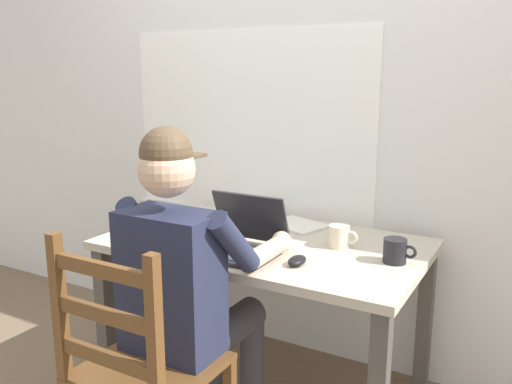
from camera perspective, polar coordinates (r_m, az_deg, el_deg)
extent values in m
cube|color=silver|center=(2.62, 6.07, 9.89)|extent=(6.00, 0.04, 2.60)
cube|color=white|center=(2.77, -0.96, 7.15)|extent=(1.38, 0.01, 0.94)
cube|color=beige|center=(2.85, -0.98, -2.71)|extent=(1.44, 0.06, 0.04)
cube|color=#BCB29E|center=(2.31, 0.96, -5.57)|extent=(1.33, 0.79, 0.03)
cube|color=#4C4742|center=(2.54, -15.70, -13.07)|extent=(0.06, 0.06, 0.68)
cube|color=#4C4742|center=(3.01, -6.32, -8.45)|extent=(0.06, 0.06, 0.68)
cube|color=#4C4742|center=(2.55, 17.48, -13.06)|extent=(0.06, 0.06, 0.68)
cube|color=#232842|center=(1.88, -9.05, -9.51)|extent=(0.34, 0.20, 0.50)
sphere|color=#DBB293|center=(1.77, -9.49, 2.43)|extent=(0.19, 0.19, 0.19)
sphere|color=brown|center=(1.76, -9.55, 4.11)|extent=(0.17, 0.17, 0.17)
cube|color=brown|center=(1.83, -7.85, 3.88)|extent=(0.13, 0.10, 0.01)
cylinder|color=#38383D|center=(2.17, -7.36, -13.48)|extent=(0.13, 0.40, 0.13)
cylinder|color=#38383D|center=(2.08, -3.26, -14.64)|extent=(0.13, 0.40, 0.13)
cylinder|color=#38383D|center=(2.43, -4.25, -16.70)|extent=(0.10, 0.10, 0.47)
cylinder|color=#38383D|center=(2.34, -0.41, -17.81)|extent=(0.10, 0.10, 0.47)
cylinder|color=#232842|center=(2.02, -12.06, -3.56)|extent=(0.10, 0.24, 0.25)
cylinder|color=#DBB293|center=(2.22, -8.00, -4.64)|extent=(0.07, 0.28, 0.07)
sphere|color=#DBB293|center=(2.32, -5.70, -3.80)|extent=(0.08, 0.08, 0.08)
cylinder|color=#232842|center=(1.79, -2.36, -5.40)|extent=(0.10, 0.24, 0.25)
cylinder|color=#DBB293|center=(2.01, 1.16, -6.36)|extent=(0.07, 0.28, 0.07)
sphere|color=#DBB293|center=(2.13, 2.72, -5.24)|extent=(0.08, 0.08, 0.08)
cube|color=brown|center=(1.91, -11.12, -17.88)|extent=(0.42, 0.42, 0.02)
cube|color=brown|center=(1.56, -10.71, -14.87)|extent=(0.04, 0.04, 0.48)
cube|color=brown|center=(1.80, -20.17, -11.46)|extent=(0.04, 0.04, 0.48)
cube|color=brown|center=(1.73, -15.57, -16.68)|extent=(0.36, 0.02, 0.04)
cube|color=brown|center=(1.67, -15.86, -12.46)|extent=(0.36, 0.02, 0.04)
cube|color=brown|center=(1.61, -16.16, -7.94)|extent=(0.36, 0.02, 0.04)
cube|color=#232328|center=(2.12, -2.63, -6.56)|extent=(0.33, 0.23, 0.02)
cube|color=#38383D|center=(2.11, -2.63, -6.32)|extent=(0.29, 0.17, 0.00)
cube|color=#232328|center=(2.21, -0.54, -2.71)|extent=(0.33, 0.09, 0.21)
cube|color=silver|center=(2.21, -0.54, -2.71)|extent=(0.29, 0.07, 0.18)
ellipsoid|color=black|center=(2.02, 4.39, -7.29)|extent=(0.06, 0.10, 0.03)
cylinder|color=beige|center=(2.22, 8.82, -4.70)|extent=(0.08, 0.08, 0.09)
torus|color=beige|center=(2.20, 10.14, -4.77)|extent=(0.05, 0.01, 0.05)
cylinder|color=black|center=(2.10, 14.58, -6.03)|extent=(0.09, 0.09, 0.09)
torus|color=black|center=(2.08, 16.07, -6.11)|extent=(0.05, 0.01, 0.05)
cube|color=gray|center=(2.51, -4.29, -3.39)|extent=(0.21, 0.14, 0.02)
cube|color=#2D5B9E|center=(2.51, -4.18, -2.90)|extent=(0.16, 0.15, 0.02)
cube|color=silver|center=(2.21, -4.15, -5.74)|extent=(0.26, 0.23, 0.02)
cube|color=silver|center=(2.52, 4.34, -3.51)|extent=(0.30, 0.27, 0.01)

